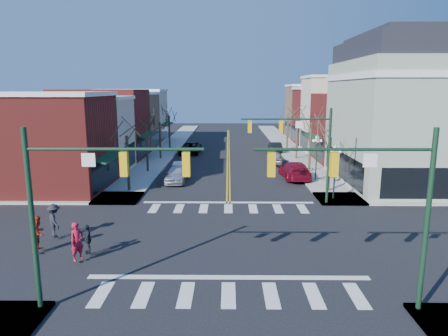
{
  "coord_description": "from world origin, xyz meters",
  "views": [
    {
      "loc": [
        -0.03,
        -21.67,
        8.54
      ],
      "look_at": [
        -0.33,
        7.27,
        2.8
      ],
      "focal_mm": 32.0,
      "sensor_mm": 36.0,
      "label": 1
    }
  ],
  "objects_px": {
    "lamppost_corner": "(335,163)",
    "car_left_near": "(177,174)",
    "car_left_mid": "(180,169)",
    "car_right_mid": "(274,158)",
    "pedestrian_dark_b": "(54,221)",
    "lamppost_midblock": "(317,150)",
    "pedestrian_red_b": "(38,233)",
    "victorian_corner": "(413,110)",
    "car_right_far": "(275,147)",
    "pedestrian_dark_a": "(88,239)",
    "car_right_near": "(295,170)",
    "car_left_far": "(190,148)",
    "pedestrian_red_a": "(77,241)"
  },
  "relations": [
    {
      "from": "car_left_near",
      "to": "pedestrian_dark_a",
      "type": "bearing_deg",
      "value": -97.13
    },
    {
      "from": "car_left_near",
      "to": "pedestrian_dark_b",
      "type": "height_order",
      "value": "pedestrian_dark_b"
    },
    {
      "from": "car_right_mid",
      "to": "car_right_far",
      "type": "bearing_deg",
      "value": -92.66
    },
    {
      "from": "car_right_mid",
      "to": "pedestrian_dark_a",
      "type": "height_order",
      "value": "pedestrian_dark_a"
    },
    {
      "from": "car_right_near",
      "to": "car_right_mid",
      "type": "bearing_deg",
      "value": -85.95
    },
    {
      "from": "lamppost_midblock",
      "to": "pedestrian_dark_a",
      "type": "distance_m",
      "value": 23.25
    },
    {
      "from": "car_right_far",
      "to": "pedestrian_red_b",
      "type": "bearing_deg",
      "value": 63.66
    },
    {
      "from": "lamppost_midblock",
      "to": "car_right_near",
      "type": "relative_size",
      "value": 0.75
    },
    {
      "from": "car_left_near",
      "to": "car_right_far",
      "type": "bearing_deg",
      "value": 59.29
    },
    {
      "from": "lamppost_corner",
      "to": "pedestrian_red_a",
      "type": "bearing_deg",
      "value": -143.59
    },
    {
      "from": "lamppost_midblock",
      "to": "car_right_near",
      "type": "bearing_deg",
      "value": 148.06
    },
    {
      "from": "lamppost_corner",
      "to": "car_right_mid",
      "type": "xyz_separation_m",
      "value": [
        -2.86,
        15.47,
        -2.22
      ]
    },
    {
      "from": "lamppost_midblock",
      "to": "pedestrian_dark_b",
      "type": "distance_m",
      "value": 23.61
    },
    {
      "from": "car_left_near",
      "to": "car_right_mid",
      "type": "height_order",
      "value": "car_left_near"
    },
    {
      "from": "car_left_near",
      "to": "car_right_near",
      "type": "xyz_separation_m",
      "value": [
        11.21,
        1.58,
        0.05
      ]
    },
    {
      "from": "car_right_near",
      "to": "car_left_near",
      "type": "bearing_deg",
      "value": 4.38
    },
    {
      "from": "car_left_near",
      "to": "car_right_far",
      "type": "distance_m",
      "value": 21.14
    },
    {
      "from": "lamppost_corner",
      "to": "car_left_near",
      "type": "bearing_deg",
      "value": 155.09
    },
    {
      "from": "car_left_near",
      "to": "car_right_far",
      "type": "relative_size",
      "value": 1.06
    },
    {
      "from": "pedestrian_dark_a",
      "to": "car_left_mid",
      "type": "bearing_deg",
      "value": 146.06
    },
    {
      "from": "car_right_far",
      "to": "pedestrian_dark_b",
      "type": "distance_m",
      "value": 36.32
    },
    {
      "from": "lamppost_midblock",
      "to": "car_right_far",
      "type": "bearing_deg",
      "value": 95.88
    },
    {
      "from": "car_left_near",
      "to": "pedestrian_dark_b",
      "type": "bearing_deg",
      "value": -108.4
    },
    {
      "from": "victorian_corner",
      "to": "pedestrian_dark_b",
      "type": "xyz_separation_m",
      "value": [
        -26.5,
        -14.43,
        -5.53
      ]
    },
    {
      "from": "pedestrian_red_b",
      "to": "car_right_near",
      "type": "bearing_deg",
      "value": -37.44
    },
    {
      "from": "lamppost_midblock",
      "to": "car_left_near",
      "type": "bearing_deg",
      "value": -177.99
    },
    {
      "from": "pedestrian_dark_a",
      "to": "pedestrian_dark_b",
      "type": "relative_size",
      "value": 0.78
    },
    {
      "from": "lamppost_midblock",
      "to": "car_left_mid",
      "type": "xyz_separation_m",
      "value": [
        -13.0,
        2.27,
        -2.28
      ]
    },
    {
      "from": "car_left_near",
      "to": "lamppost_midblock",
      "type": "bearing_deg",
      "value": 3.33
    },
    {
      "from": "car_left_near",
      "to": "victorian_corner",
      "type": "bearing_deg",
      "value": 1.2
    },
    {
      "from": "car_right_near",
      "to": "pedestrian_dark_b",
      "type": "height_order",
      "value": "pedestrian_dark_b"
    },
    {
      "from": "lamppost_corner",
      "to": "car_right_near",
      "type": "relative_size",
      "value": 0.75
    },
    {
      "from": "car_left_mid",
      "to": "car_right_mid",
      "type": "relative_size",
      "value": 0.96
    },
    {
      "from": "lamppost_corner",
      "to": "lamppost_midblock",
      "type": "relative_size",
      "value": 1.0
    },
    {
      "from": "lamppost_corner",
      "to": "car_left_far",
      "type": "height_order",
      "value": "lamppost_corner"
    },
    {
      "from": "pedestrian_red_b",
      "to": "pedestrian_dark_b",
      "type": "height_order",
      "value": "pedestrian_dark_b"
    },
    {
      "from": "lamppost_corner",
      "to": "lamppost_midblock",
      "type": "xyz_separation_m",
      "value": [
        0.0,
        6.5,
        0.0
      ]
    },
    {
      "from": "car_right_near",
      "to": "pedestrian_red_a",
      "type": "relative_size",
      "value": 2.95
    },
    {
      "from": "lamppost_corner",
      "to": "car_right_mid",
      "type": "distance_m",
      "value": 15.89
    },
    {
      "from": "lamppost_midblock",
      "to": "car_right_near",
      "type": "distance_m",
      "value": 3.0
    },
    {
      "from": "lamppost_corner",
      "to": "car_left_mid",
      "type": "relative_size",
      "value": 1.04
    },
    {
      "from": "car_left_far",
      "to": "lamppost_midblock",
      "type": "bearing_deg",
      "value": -46.78
    },
    {
      "from": "car_right_far",
      "to": "pedestrian_red_b",
      "type": "distance_m",
      "value": 38.06
    },
    {
      "from": "car_left_near",
      "to": "pedestrian_red_a",
      "type": "height_order",
      "value": "pedestrian_red_a"
    },
    {
      "from": "car_right_mid",
      "to": "victorian_corner",
      "type": "bearing_deg",
      "value": 144.12
    },
    {
      "from": "victorian_corner",
      "to": "car_left_mid",
      "type": "relative_size",
      "value": 3.42
    },
    {
      "from": "car_right_near",
      "to": "car_right_far",
      "type": "distance_m",
      "value": 16.35
    },
    {
      "from": "car_right_mid",
      "to": "pedestrian_red_b",
      "type": "distance_m",
      "value": 30.06
    },
    {
      "from": "car_right_near",
      "to": "pedestrian_red_a",
      "type": "xyz_separation_m",
      "value": [
        -13.9,
        -19.2,
        0.29
      ]
    },
    {
      "from": "lamppost_midblock",
      "to": "pedestrian_red_b",
      "type": "xyz_separation_m",
      "value": [
        -18.2,
        -16.88,
        -1.86
      ]
    }
  ]
}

